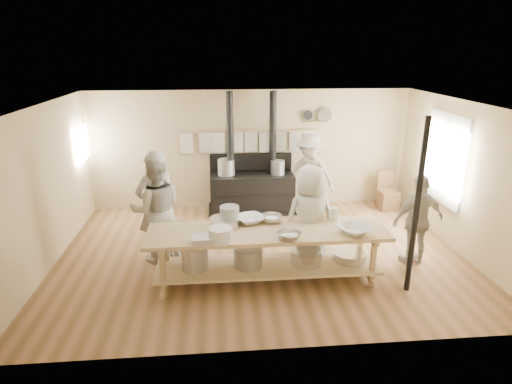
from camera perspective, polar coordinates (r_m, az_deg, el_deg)
ground at (r=7.60m, az=0.74°, el=-8.26°), size 7.00×7.00×0.00m
room_shell at (r=7.01m, az=0.80°, el=3.65°), size 7.00×7.00×7.00m
window_right at (r=8.65m, az=23.92°, el=4.11°), size 0.09×1.50×1.65m
left_opening at (r=9.34m, az=-22.24°, el=5.94°), size 0.00×0.90×0.90m
stove at (r=9.35m, az=-0.59°, el=0.50°), size 1.90×0.75×2.60m
towel_rail at (r=9.35m, az=-0.71°, el=7.02°), size 3.00×0.04×0.47m
back_wall_shelf at (r=9.53m, az=8.21°, el=9.84°), size 0.63×0.14×0.32m
prep_table at (r=6.56m, az=1.49°, el=-7.77°), size 3.60×0.90×0.85m
support_post at (r=6.41m, az=20.64°, el=-2.09°), size 0.08×0.08×2.60m
cook_far_left at (r=7.26m, az=-13.09°, el=-1.90°), size 0.83×0.75×1.90m
cook_left at (r=7.24m, az=-13.10°, el=-2.35°), size 0.97×0.81×1.81m
cook_center at (r=6.87m, az=7.15°, el=-3.47°), size 0.95×0.72×1.74m
cook_right at (r=7.48m, az=20.78°, el=-3.53°), size 0.95×0.53×1.54m
cook_by_window at (r=9.26m, az=7.14°, el=2.42°), size 1.29×1.13×1.74m
chair at (r=9.99m, az=17.12°, el=-0.78°), size 0.42×0.42×0.85m
bowl_white_a at (r=6.68m, az=-0.82°, el=-3.65°), size 0.55×0.55×0.10m
bowl_steel_a at (r=6.71m, az=2.09°, el=-3.56°), size 0.44×0.44×0.10m
bowl_white_b at (r=6.46m, az=12.97°, el=-4.93°), size 0.63×0.63×0.11m
bowl_steel_b at (r=6.14m, az=4.43°, el=-5.81°), size 0.36×0.36×0.11m
roasting_pan at (r=6.07m, az=-6.66°, el=-6.28°), size 0.40×0.27×0.09m
mixing_bowl_large at (r=6.52m, az=-4.25°, el=-4.10°), size 0.55×0.55×0.14m
bucket_galv at (r=6.64m, az=-3.54°, el=-3.06°), size 0.33×0.33×0.28m
deep_bowl_enamel at (r=6.04m, az=-4.76°, el=-5.72°), size 0.34×0.34×0.21m
pitcher at (r=6.89m, az=10.36°, el=-2.86°), size 0.14×0.14×0.20m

